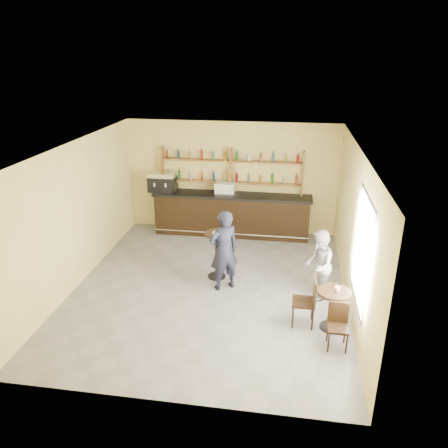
# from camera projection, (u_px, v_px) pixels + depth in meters

# --- Properties ---
(floor) EXTENTS (7.00, 7.00, 0.00)m
(floor) POSITION_uv_depth(u_px,v_px,m) (210.00, 288.00, 9.90)
(floor) COLOR slate
(floor) RESTS_ON ground
(ceiling) EXTENTS (7.00, 7.00, 0.00)m
(ceiling) POSITION_uv_depth(u_px,v_px,m) (208.00, 148.00, 8.71)
(ceiling) COLOR white
(ceiling) RESTS_ON wall_back
(wall_back) EXTENTS (7.00, 0.00, 7.00)m
(wall_back) POSITION_uv_depth(u_px,v_px,m) (232.00, 178.00, 12.51)
(wall_back) COLOR #F7E58C
(wall_back) RESTS_ON floor
(wall_front) EXTENTS (7.00, 0.00, 7.00)m
(wall_front) POSITION_uv_depth(u_px,v_px,m) (163.00, 313.00, 6.09)
(wall_front) COLOR #F7E58C
(wall_front) RESTS_ON floor
(wall_left) EXTENTS (0.00, 7.00, 7.00)m
(wall_left) POSITION_uv_depth(u_px,v_px,m) (77.00, 214.00, 9.73)
(wall_left) COLOR #F7E58C
(wall_left) RESTS_ON floor
(wall_right) EXTENTS (0.00, 7.00, 7.00)m
(wall_right) POSITION_uv_depth(u_px,v_px,m) (354.00, 230.00, 8.87)
(wall_right) COLOR #F7E58C
(wall_right) RESTS_ON floor
(window_pane) EXTENTS (0.00, 2.00, 2.00)m
(window_pane) POSITION_uv_depth(u_px,v_px,m) (362.00, 251.00, 7.74)
(window_pane) COLOR white
(window_pane) RESTS_ON wall_right
(window_frame) EXTENTS (0.04, 1.70, 2.10)m
(window_frame) POSITION_uv_depth(u_px,v_px,m) (362.00, 251.00, 7.74)
(window_frame) COLOR black
(window_frame) RESTS_ON wall_right
(shelf_unit) EXTENTS (4.00, 0.26, 1.40)m
(shelf_unit) POSITION_uv_depth(u_px,v_px,m) (231.00, 172.00, 12.32)
(shelf_unit) COLOR brown
(shelf_unit) RESTS_ON wall_back
(liquor_bottles) EXTENTS (3.68, 0.10, 1.00)m
(liquor_bottles) POSITION_uv_depth(u_px,v_px,m) (231.00, 166.00, 12.25)
(liquor_bottles) COLOR #8C5919
(liquor_bottles) RESTS_ON shelf_unit
(bar_counter) EXTENTS (4.49, 0.88, 1.22)m
(bar_counter) POSITION_uv_depth(u_px,v_px,m) (232.00, 214.00, 12.55)
(bar_counter) COLOR black
(bar_counter) RESTS_ON floor
(espresso_machine) EXTENTS (0.78, 0.52, 0.55)m
(espresso_machine) POSITION_uv_depth(u_px,v_px,m) (163.00, 182.00, 12.51)
(espresso_machine) COLOR black
(espresso_machine) RESTS_ON bar_counter
(pastry_case) EXTENTS (0.59, 0.49, 0.33)m
(pastry_case) POSITION_uv_depth(u_px,v_px,m) (225.00, 188.00, 12.29)
(pastry_case) COLOR silver
(pastry_case) RESTS_ON bar_counter
(pedestal_table) EXTENTS (0.73, 0.73, 1.14)m
(pedestal_table) POSITION_uv_depth(u_px,v_px,m) (217.00, 255.00, 10.16)
(pedestal_table) COLOR black
(pedestal_table) RESTS_ON floor
(napkin) EXTENTS (0.21, 0.21, 0.00)m
(napkin) POSITION_uv_depth(u_px,v_px,m) (217.00, 233.00, 9.94)
(napkin) COLOR white
(napkin) RESTS_ON pedestal_table
(donut) EXTENTS (0.13, 0.13, 0.04)m
(donut) POSITION_uv_depth(u_px,v_px,m) (217.00, 232.00, 9.92)
(donut) COLOR #E7B054
(donut) RESTS_ON napkin
(cup_pedestal) EXTENTS (0.13, 0.13, 0.10)m
(cup_pedestal) POSITION_uv_depth(u_px,v_px,m) (223.00, 229.00, 10.00)
(cup_pedestal) COLOR white
(cup_pedestal) RESTS_ON pedestal_table
(man_main) EXTENTS (0.81, 0.74, 1.85)m
(man_main) POSITION_uv_depth(u_px,v_px,m) (224.00, 251.00, 9.55)
(man_main) COLOR black
(man_main) RESTS_ON floor
(cafe_table) EXTENTS (0.84, 0.84, 0.82)m
(cafe_table) POSITION_uv_depth(u_px,v_px,m) (332.00, 310.00, 8.32)
(cafe_table) COLOR black
(cafe_table) RESTS_ON floor
(cup_cafe) EXTENTS (0.12, 0.12, 0.10)m
(cup_cafe) POSITION_uv_depth(u_px,v_px,m) (337.00, 289.00, 8.15)
(cup_cafe) COLOR white
(cup_cafe) RESTS_ON cafe_table
(chair_west) EXTENTS (0.44, 0.44, 1.01)m
(chair_west) POSITION_uv_depth(u_px,v_px,m) (304.00, 301.00, 8.41)
(chair_west) COLOR black
(chair_west) RESTS_ON floor
(chair_south) EXTENTS (0.37, 0.37, 0.85)m
(chair_south) POSITION_uv_depth(u_px,v_px,m) (338.00, 327.00, 7.76)
(chair_south) COLOR black
(chair_south) RESTS_ON floor
(patron_second) EXTENTS (0.65, 0.81, 1.56)m
(patron_second) POSITION_uv_depth(u_px,v_px,m) (318.00, 265.00, 9.22)
(patron_second) COLOR #949499
(patron_second) RESTS_ON floor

